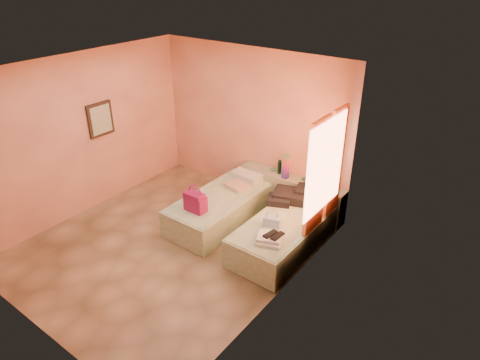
# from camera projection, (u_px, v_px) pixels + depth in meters

# --- Properties ---
(ground) EXTENTS (4.50, 4.50, 0.00)m
(ground) POSITION_uv_depth(u_px,v_px,m) (171.00, 244.00, 6.94)
(ground) COLOR tan
(ground) RESTS_ON ground
(room_walls) EXTENTS (4.02, 4.51, 2.81)m
(room_walls) POSITION_uv_depth(u_px,v_px,m) (199.00, 134.00, 6.40)
(room_walls) COLOR #FBB086
(room_walls) RESTS_ON ground
(headboard_ledge) EXTENTS (2.05, 0.30, 0.65)m
(headboard_ledge) POSITION_uv_depth(u_px,v_px,m) (290.00, 193.00, 7.76)
(headboard_ledge) COLOR #A1A88A
(headboard_ledge) RESTS_ON ground
(bed_left) EXTENTS (0.91, 2.00, 0.50)m
(bed_left) POSITION_uv_depth(u_px,v_px,m) (221.00, 208.00, 7.46)
(bed_left) COLOR beige
(bed_left) RESTS_ON ground
(bed_right) EXTENTS (0.91, 2.00, 0.50)m
(bed_right) POSITION_uv_depth(u_px,v_px,m) (285.00, 233.00, 6.77)
(bed_right) COLOR beige
(bed_right) RESTS_ON ground
(water_bottle) EXTENTS (0.08, 0.08, 0.25)m
(water_bottle) POSITION_uv_depth(u_px,v_px,m) (279.00, 167.00, 7.70)
(water_bottle) COLOR #153A1F
(water_bottle) RESTS_ON headboard_ledge
(rainbow_box) EXTENTS (0.10, 0.10, 0.44)m
(rainbow_box) POSITION_uv_depth(u_px,v_px,m) (286.00, 167.00, 7.50)
(rainbow_box) COLOR #92124D
(rainbow_box) RESTS_ON headboard_ledge
(small_dish) EXTENTS (0.12, 0.12, 0.03)m
(small_dish) POSITION_uv_depth(u_px,v_px,m) (273.00, 169.00, 7.87)
(small_dish) COLOR #447D5D
(small_dish) RESTS_ON headboard_ledge
(green_book) EXTENTS (0.21, 0.16, 0.03)m
(green_book) POSITION_uv_depth(u_px,v_px,m) (308.00, 180.00, 7.50)
(green_book) COLOR #27492D
(green_book) RESTS_ON headboard_ledge
(flower_vase) EXTENTS (0.21, 0.21, 0.26)m
(flower_vase) POSITION_uv_depth(u_px,v_px,m) (328.00, 184.00, 7.12)
(flower_vase) COLOR white
(flower_vase) RESTS_ON headboard_ledge
(magenta_handbag) EXTENTS (0.35, 0.20, 0.33)m
(magenta_handbag) POSITION_uv_depth(u_px,v_px,m) (195.00, 202.00, 6.84)
(magenta_handbag) COLOR #92124D
(magenta_handbag) RESTS_ON bed_left
(khaki_garment) EXTENTS (0.43, 0.36, 0.07)m
(khaki_garment) POSITION_uv_depth(u_px,v_px,m) (237.00, 186.00, 7.58)
(khaki_garment) COLOR tan
(khaki_garment) RESTS_ON bed_left
(clothes_pile) EXTENTS (0.80, 0.80, 0.19)m
(clothes_pile) POSITION_uv_depth(u_px,v_px,m) (294.00, 196.00, 7.14)
(clothes_pile) COLOR black
(clothes_pile) RESTS_ON bed_right
(blue_handbag) EXTENTS (0.27, 0.18, 0.16)m
(blue_handbag) POSITION_uv_depth(u_px,v_px,m) (272.00, 222.00, 6.46)
(blue_handbag) COLOR #4462A5
(blue_handbag) RESTS_ON bed_right
(towel_stack) EXTENTS (0.43, 0.40, 0.10)m
(towel_stack) POSITION_uv_depth(u_px,v_px,m) (270.00, 240.00, 6.11)
(towel_stack) COLOR white
(towel_stack) RESTS_ON bed_right
(sandal_pair) EXTENTS (0.22, 0.27, 0.02)m
(sandal_pair) POSITION_uv_depth(u_px,v_px,m) (274.00, 235.00, 6.10)
(sandal_pair) COLOR black
(sandal_pair) RESTS_ON towel_stack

